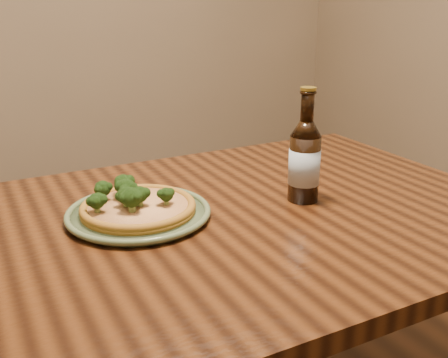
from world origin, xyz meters
name	(u,v)px	position (x,y,z in m)	size (l,w,h in m)	color
table	(169,265)	(0.00, 0.10, 0.66)	(1.60, 0.90, 0.75)	#42210E
plate	(139,213)	(-0.04, 0.17, 0.76)	(0.31, 0.31, 0.02)	#5A6D4B
pizza	(136,205)	(-0.04, 0.17, 0.78)	(0.25, 0.25, 0.07)	#9E6E23
beer_bottle	(305,160)	(0.34, 0.09, 0.85)	(0.07, 0.07, 0.26)	black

